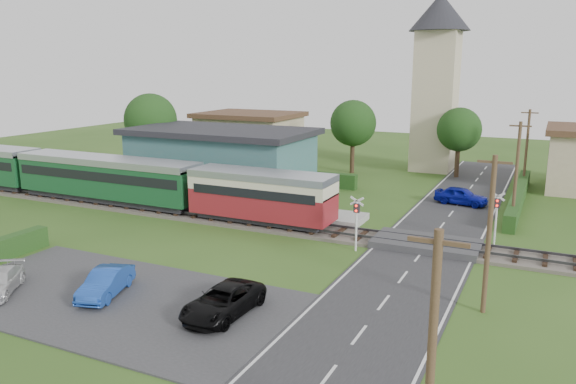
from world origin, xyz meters
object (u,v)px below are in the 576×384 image
at_px(equipment_hut, 105,172).
at_px(pedestrian_far, 112,177).
at_px(station_building, 221,158).
at_px(house_west, 250,136).
at_px(car_park_blue, 106,283).
at_px(church_tower, 437,70).
at_px(car_on_road, 461,196).
at_px(train, 77,174).
at_px(crossing_signal_far, 497,210).
at_px(pedestrian_near, 280,198).
at_px(car_park_dark, 223,301).
at_px(crossing_signal_near, 357,216).

height_order(equipment_hut, pedestrian_far, equipment_hut).
relative_size(station_building, house_west, 1.48).
distance_m(car_park_blue, pedestrian_far, 22.90).
bearing_deg(church_tower, car_on_road, -70.02).
relative_size(train, crossing_signal_far, 13.18).
xyz_separation_m(train, church_tower, (22.90, 26.00, 8.05)).
xyz_separation_m(train, car_park_blue, (15.92, -13.86, -1.48)).
xyz_separation_m(equipment_hut, pedestrian_near, (16.83, -0.33, -0.42)).
relative_size(car_park_blue, pedestrian_far, 1.91).
distance_m(car_park_dark, pedestrian_far, 27.00).
height_order(train, car_park_blue, train).
bearing_deg(station_building, crossing_signal_near, -34.81).
xyz_separation_m(station_building, crossing_signal_far, (23.60, -6.60, -0.55)).
relative_size(station_building, car_park_blue, 4.25).
height_order(station_building, crossing_signal_near, station_building).
bearing_deg(pedestrian_near, car_on_road, -158.54).
bearing_deg(church_tower, pedestrian_far, -134.29).
distance_m(train, crossing_signal_far, 31.59).
bearing_deg(house_west, car_park_blue, -70.55).
distance_m(train, car_park_dark, 25.77).
bearing_deg(car_park_dark, pedestrian_far, 144.28).
bearing_deg(house_west, crossing_signal_near, -49.89).
relative_size(church_tower, car_park_dark, 3.93).
bearing_deg(crossing_signal_near, car_on_road, 75.07).
bearing_deg(crossing_signal_far, train, -175.66).
distance_m(crossing_signal_near, car_park_blue, 14.26).
height_order(station_building, train, station_building).
xyz_separation_m(church_tower, car_on_road, (5.18, -14.24, -9.49)).
relative_size(equipment_hut, car_park_blue, 0.68).
bearing_deg(equipment_hut, station_building, 35.92).
xyz_separation_m(car_park_blue, pedestrian_near, (0.81, 16.73, 0.62)).
xyz_separation_m(train, crossing_signal_far, (31.50, 2.39, -0.04)).
relative_size(church_tower, house_west, 1.63).
distance_m(train, pedestrian_far, 3.36).
height_order(house_west, pedestrian_near, house_west).
xyz_separation_m(train, car_on_road, (28.08, 11.76, -1.44)).
distance_m(crossing_signal_far, car_on_road, 10.07).
bearing_deg(car_on_road, pedestrian_near, 137.33).
xyz_separation_m(house_west, car_on_road, (25.18, -11.24, -2.06)).
bearing_deg(pedestrian_far, church_tower, -59.07).
bearing_deg(church_tower, car_park_dark, -91.29).
bearing_deg(pedestrian_far, crossing_signal_far, -106.29).
height_order(car_on_road, car_park_dark, car_on_road).
relative_size(crossing_signal_far, car_on_road, 0.81).
bearing_deg(crossing_signal_near, church_tower, 92.82).
bearing_deg(car_on_road, pedestrian_far, 116.60).
height_order(station_building, car_park_blue, station_building).
distance_m(equipment_hut, station_building, 9.92).
bearing_deg(station_building, pedestrian_far, -141.33).
xyz_separation_m(house_west, car_park_blue, (13.02, -36.86, -2.09)).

